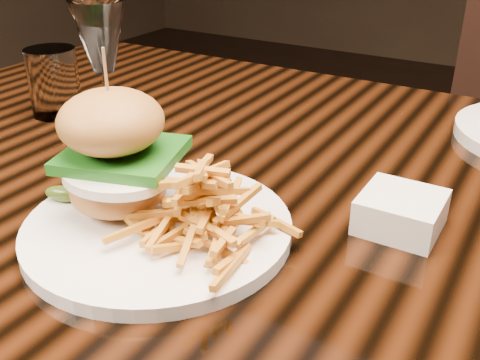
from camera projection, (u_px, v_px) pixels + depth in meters
The scene contains 5 objects.
dining_table at pixel (339, 247), 0.70m from camera, with size 1.60×0.90×0.75m.
burger_plate at pixel (154, 190), 0.56m from camera, with size 0.28×0.28×0.19m.
ramekin at pixel (401, 212), 0.59m from camera, with size 0.08×0.08×0.04m, color white.
wine_glass at pixel (101, 42), 0.73m from camera, with size 0.07×0.07×0.20m.
water_tumbler at pixel (54, 82), 0.88m from camera, with size 0.08×0.08×0.11m, color white.
Camera 1 is at (0.19, -0.57, 1.07)m, focal length 42.00 mm.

